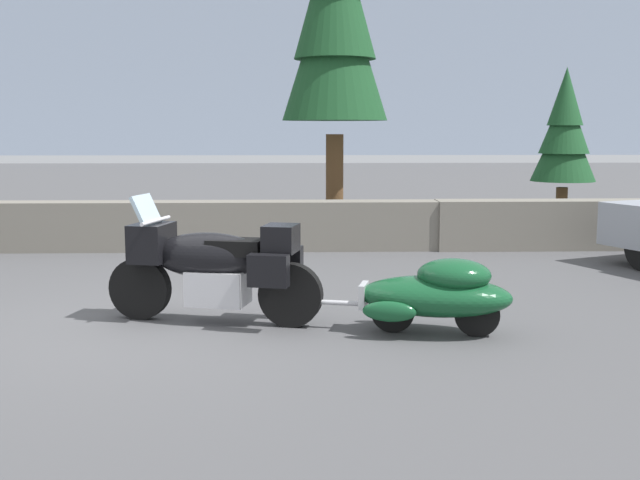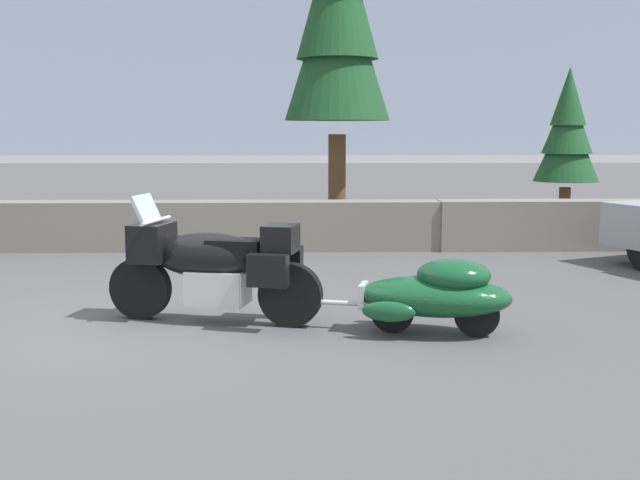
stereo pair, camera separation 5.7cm
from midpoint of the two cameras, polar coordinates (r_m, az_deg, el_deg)
The scene contains 7 objects.
ground_plane at distance 8.16m, azimuth -13.20°, elevation -6.34°, with size 80.00×80.00×0.00m, color #4C4C4F.
stone_guard_wall at distance 13.07m, azimuth -5.79°, elevation 1.02°, with size 24.00×0.62×0.83m.
distant_ridgeline at distance 103.11m, azimuth -2.28°, elevation 11.39°, with size 240.00×80.00×16.00m, color #99A8BF.
touring_motorcycle at distance 8.15m, azimuth -7.67°, elevation -1.75°, with size 2.28×1.06×1.33m.
car_shaped_trailer at distance 7.73m, azimuth 8.69°, elevation -3.89°, with size 2.22×1.04×0.76m.
pine_tree_tall at distance 14.64m, azimuth 1.41°, elevation 16.61°, with size 1.94×1.94×6.67m.
pine_tree_secondary at distance 15.54m, azimuth 17.81°, elevation 7.63°, with size 1.21×1.21×3.17m.
Camera 2 is at (1.71, -7.74, 2.00)m, focal length 43.63 mm.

